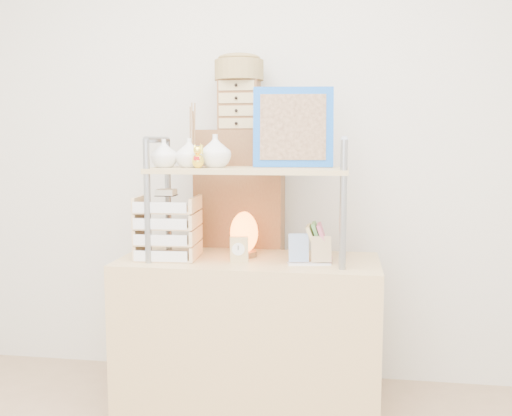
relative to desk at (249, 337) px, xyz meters
The scene contains 10 objects.
room_shell 1.55m from the desk, 90.00° to the right, with size 3.42×3.41×2.61m.
desk is the anchor object (origin of this frame).
cabinet 0.49m from the desk, 105.97° to the left, with size 0.45×0.24×1.35m, color brown.
hutch 0.82m from the desk, 164.21° to the left, with size 0.90×0.34×0.79m.
letter_tray 0.63m from the desk, behind, with size 0.28×0.26×0.32m.
salt_lamp 0.49m from the desk, 119.53° to the left, with size 0.14×0.13×0.21m.
desk_clock 0.44m from the desk, 112.84° to the right, with size 0.09×0.05×0.12m.
postcard_stand 0.51m from the desk, 14.66° to the right, with size 0.20×0.09×0.14m.
drawer_chest 1.16m from the desk, 106.93° to the left, with size 0.20×0.16×0.25m.
woven_basket 1.33m from the desk, 106.83° to the left, with size 0.25×0.25×0.10m, color olive.
Camera 1 is at (0.43, -1.36, 1.30)m, focal length 40.00 mm.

